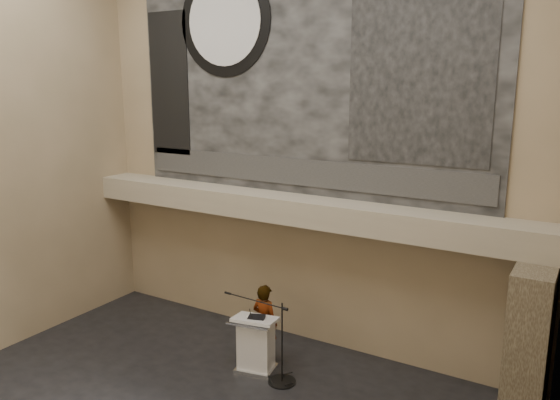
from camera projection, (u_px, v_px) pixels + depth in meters
The scene contains 17 objects.
wall_back at pixel (300, 142), 11.10m from camera, with size 10.00×0.02×8.50m, color #847254.
wall_right at pixel (555, 212), 5.23m from camera, with size 0.02×8.00×8.50m, color #847254.
soffit at pixel (290, 208), 11.04m from camera, with size 10.00×0.80×0.50m, color gray.
sprinkler_left at pixel (225, 213), 11.86m from camera, with size 0.04×0.04×0.06m, color #B2893D.
sprinkler_right at pixel (378, 236), 10.10m from camera, with size 0.04×0.04×0.06m, color #B2893D.
banner at pixel (300, 69), 10.76m from camera, with size 8.00×0.05×5.00m, color black.
banner_text_strip at pixel (298, 172), 11.17m from camera, with size 7.76×0.02×0.55m, color #2C2C2C.
banner_clock_rim at pixel (224, 21), 11.42m from camera, with size 2.30×2.30×0.02m, color black.
banner_clock_face at pixel (224, 21), 11.40m from camera, with size 1.84×1.84×0.02m, color silver.
banner_building_print at pixel (419, 62), 9.50m from camera, with size 2.60×0.02×3.60m, color black.
banner_brick_print at pixel (169, 84), 12.50m from camera, with size 1.10×0.02×3.20m, color black.
stone_pier at pixel (529, 346), 8.67m from camera, with size 0.60×1.40×2.70m, color #453A2A.
lectern at pixel (256, 344), 10.43m from camera, with size 0.90×0.71×1.14m.
binder at pixel (257, 317), 10.28m from camera, with size 0.31×0.25×0.04m, color black.
papers at pixel (251, 317), 10.31m from camera, with size 0.19×0.26×0.01m, color white.
speaker_person at pixel (265, 322), 10.83m from camera, with size 0.57×0.38×1.57m, color white.
mic_stand at pixel (280, 369), 10.11m from camera, with size 1.59×0.52×1.57m.
Camera 1 is at (5.35, -5.72, 5.48)m, focal length 35.00 mm.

